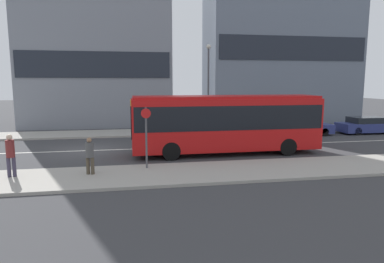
# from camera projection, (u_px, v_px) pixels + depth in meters

# --- Properties ---
(ground_plane) EXTENTS (120.00, 120.00, 0.00)m
(ground_plane) POSITION_uv_depth(u_px,v_px,m) (89.00, 151.00, 20.27)
(ground_plane) COLOR #3A3A3D
(sidewalk_near) EXTENTS (44.00, 3.50, 0.13)m
(sidewalk_near) POSITION_uv_depth(u_px,v_px,m) (71.00, 179.00, 14.17)
(sidewalk_near) COLOR #A39E93
(sidewalk_near) RESTS_ON ground_plane
(sidewalk_far) EXTENTS (44.00, 3.50, 0.13)m
(sidewalk_far) POSITION_uv_depth(u_px,v_px,m) (98.00, 134.00, 26.34)
(sidewalk_far) COLOR #A39E93
(sidewalk_far) RESTS_ON ground_plane
(lane_centerline) EXTENTS (41.80, 0.16, 0.01)m
(lane_centerline) POSITION_uv_depth(u_px,v_px,m) (89.00, 151.00, 20.27)
(lane_centerline) COLOR silver
(lane_centerline) RESTS_ON ground_plane
(apartment_block_left_tower) EXTENTS (13.13, 6.73, 19.86)m
(apartment_block_left_tower) POSITION_uv_depth(u_px,v_px,m) (96.00, 17.00, 31.25)
(apartment_block_left_tower) COLOR gray
(apartment_block_left_tower) RESTS_ON ground_plane
(city_bus) EXTENTS (10.49, 2.55, 3.27)m
(city_bus) POSITION_uv_depth(u_px,v_px,m) (226.00, 121.00, 19.20)
(city_bus) COLOR red
(city_bus) RESTS_ON ground_plane
(parked_car_0) EXTENTS (4.34, 1.81, 1.43)m
(parked_car_0) POSITION_uv_depth(u_px,v_px,m) (302.00, 126.00, 26.13)
(parked_car_0) COLOR navy
(parked_car_0) RESTS_ON ground_plane
(parked_car_1) EXTENTS (4.70, 1.86, 1.29)m
(parked_car_1) POSITION_uv_depth(u_px,v_px,m) (367.00, 125.00, 27.04)
(parked_car_1) COLOR navy
(parked_car_1) RESTS_ON ground_plane
(pedestrian_near_stop) EXTENTS (0.35, 0.34, 1.79)m
(pedestrian_near_stop) POSITION_uv_depth(u_px,v_px,m) (10.00, 153.00, 14.10)
(pedestrian_near_stop) COLOR #383347
(pedestrian_near_stop) RESTS_ON sidewalk_near
(pedestrian_down_pavement) EXTENTS (0.35, 0.34, 1.59)m
(pedestrian_down_pavement) POSITION_uv_depth(u_px,v_px,m) (90.00, 154.00, 14.51)
(pedestrian_down_pavement) COLOR #4C4233
(pedestrian_down_pavement) RESTS_ON sidewalk_near
(bus_stop_sign) EXTENTS (0.44, 0.12, 2.79)m
(bus_stop_sign) POSITION_uv_depth(u_px,v_px,m) (146.00, 133.00, 15.45)
(bus_stop_sign) COLOR #4C4C51
(bus_stop_sign) RESTS_ON sidewalk_near
(street_lamp) EXTENTS (0.36, 0.36, 6.76)m
(street_lamp) POSITION_uv_depth(u_px,v_px,m) (208.00, 79.00, 26.62)
(street_lamp) COLOR #4C4C51
(street_lamp) RESTS_ON sidewalk_far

